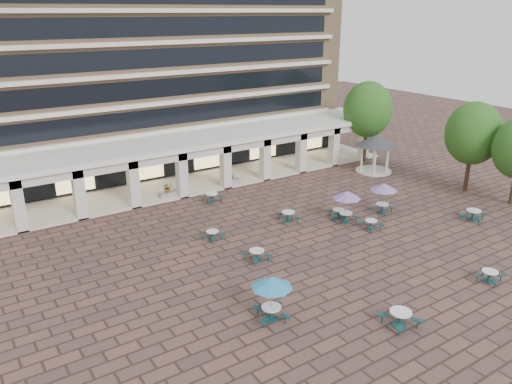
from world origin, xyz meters
TOP-DOWN VIEW (x-y plane):
  - ground at (0.00, 0.00)m, footprint 120.00×120.00m
  - apartment_building at (0.00, 25.47)m, footprint 40.00×15.50m
  - retail_arcade at (0.00, 14.80)m, footprint 42.00×6.60m
  - picnic_table_1 at (-1.05, -10.37)m, footprint 1.98×1.98m
  - picnic_table_2 at (6.67, -10.26)m, footprint 1.79×1.79m
  - picnic_table_3 at (14.00, -4.19)m, footprint 2.14×2.14m
  - picnic_table_4 at (-6.13, -6.39)m, footprint 2.13×2.13m
  - picnic_table_5 at (-3.20, -0.62)m, footprint 1.69×1.69m
  - picnic_table_6 at (5.73, 0.85)m, footprint 2.10×2.10m
  - picnic_table_7 at (5.86, 1.79)m, footprint 1.81×1.81m
  - picnic_table_8 at (-4.07, 3.61)m, footprint 1.76×1.76m
  - picnic_table_9 at (2.24, 3.32)m, footprint 1.98×1.98m
  - picnic_table_10 at (6.40, -1.09)m, footprint 1.49×1.49m
  - picnic_table_11 at (9.37, 0.62)m, footprint 2.08×2.08m
  - picnic_table_12 at (-0.62, 10.00)m, footprint 1.85×1.85m
  - gazebo at (16.60, 8.51)m, footprint 3.89×3.89m
  - tree_east_a at (19.44, 0.27)m, footprint 4.68×4.68m
  - tree_east_c at (18.61, 11.83)m, footprint 4.96×4.96m
  - planter_left at (-3.26, 12.90)m, footprint 1.50×0.77m
  - planter_right at (3.05, 12.90)m, footprint 1.50×0.60m

SIDE VIEW (x-z plane):
  - ground at x=0.00m, z-range 0.00..0.00m
  - picnic_table_8 at x=-4.07m, z-range 0.06..0.71m
  - picnic_table_10 at x=6.40m, z-range 0.06..0.73m
  - picnic_table_7 at x=5.86m, z-range 0.06..0.73m
  - picnic_table_2 at x=6.67m, z-range 0.07..0.76m
  - picnic_table_5 at x=-3.20m, z-range 0.07..0.79m
  - planter_right at x=3.05m, z-range -0.15..1.01m
  - picnic_table_12 at x=-0.62m, z-range 0.07..0.82m
  - picnic_table_9 at x=2.24m, z-range 0.07..0.82m
  - picnic_table_3 at x=14.00m, z-range 0.08..0.88m
  - picnic_table_1 at x=-1.05m, z-range 0.08..0.91m
  - planter_left at x=-3.26m, z-range -0.09..1.26m
  - picnic_table_11 at x=9.37m, z-range 0.84..3.24m
  - picnic_table_6 at x=5.73m, z-range 0.85..3.27m
  - picnic_table_4 at x=-6.13m, z-range 0.86..3.32m
  - gazebo at x=16.60m, z-range 0.92..4.54m
  - retail_arcade at x=0.00m, z-range 0.80..5.20m
  - tree_east_a at x=19.44m, z-range 1.19..8.99m
  - tree_east_c at x=18.61m, z-range 1.27..9.53m
  - apartment_building at x=0.00m, z-range 0.00..25.20m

